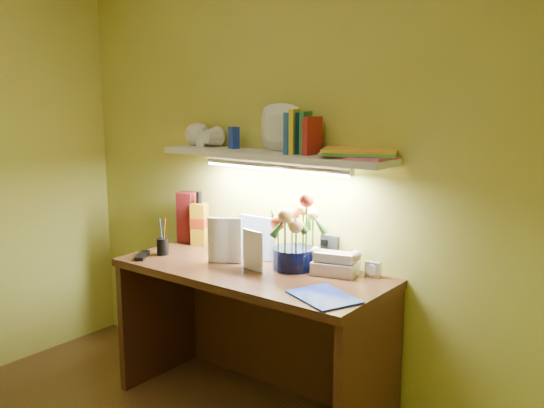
# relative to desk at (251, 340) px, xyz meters

# --- Properties ---
(desk) EXTENTS (1.40, 0.60, 0.75)m
(desk) POSITION_rel_desk_xyz_m (0.00, 0.00, 0.00)
(desk) COLOR #35160E
(desk) RESTS_ON ground
(flower_bouquet) EXTENTS (0.30, 0.30, 0.37)m
(flower_bouquet) POSITION_rel_desk_xyz_m (0.17, 0.13, 0.56)
(flower_bouquet) COLOR #070C32
(flower_bouquet) RESTS_ON desk
(telephone) EXTENTS (0.24, 0.20, 0.13)m
(telephone) POSITION_rel_desk_xyz_m (0.38, 0.19, 0.44)
(telephone) COLOR beige
(telephone) RESTS_ON desk
(desk_clock) EXTENTS (0.08, 0.04, 0.07)m
(desk_clock) POSITION_rel_desk_xyz_m (0.55, 0.25, 0.41)
(desk_clock) COLOR silver
(desk_clock) RESTS_ON desk
(whisky_bottle) EXTENTS (0.11, 0.11, 0.31)m
(whisky_bottle) POSITION_rel_desk_xyz_m (-0.54, 0.20, 0.53)
(whisky_bottle) COLOR #A4710C
(whisky_bottle) RESTS_ON desk
(whisky_box) EXTENTS (0.12, 0.12, 0.30)m
(whisky_box) POSITION_rel_desk_xyz_m (-0.64, 0.21, 0.52)
(whisky_box) COLOR #530F0F
(whisky_box) RESTS_ON desk
(pen_cup) EXTENTS (0.07, 0.07, 0.15)m
(pen_cup) POSITION_rel_desk_xyz_m (-0.54, -0.08, 0.45)
(pen_cup) COLOR black
(pen_cup) RESTS_ON desk
(art_card) EXTENTS (0.22, 0.05, 0.22)m
(art_card) POSITION_rel_desk_xyz_m (-0.11, 0.18, 0.49)
(art_card) COLOR white
(art_card) RESTS_ON desk
(tv_remote) EXTENTS (0.13, 0.16, 0.02)m
(tv_remote) POSITION_rel_desk_xyz_m (-0.59, -0.18, 0.38)
(tv_remote) COLOR black
(tv_remote) RESTS_ON desk
(blue_folder) EXTENTS (0.35, 0.31, 0.01)m
(blue_folder) POSITION_rel_desk_xyz_m (0.52, -0.15, 0.38)
(blue_folder) COLOR #1D3ABF
(blue_folder) RESTS_ON desk
(desk_book_a) EXTENTS (0.17, 0.11, 0.24)m
(desk_book_a) POSITION_rel_desk_xyz_m (-0.24, -0.04, 0.49)
(desk_book_a) COLOR beige
(desk_book_a) RESTS_ON desk
(desk_book_b) EXTENTS (0.15, 0.05, 0.20)m
(desk_book_b) POSITION_rel_desk_xyz_m (-0.05, 0.01, 0.47)
(desk_book_b) COLOR white
(desk_book_b) RESTS_ON desk
(wall_shelf) EXTENTS (1.33, 0.36, 0.25)m
(wall_shelf) POSITION_rel_desk_xyz_m (0.02, 0.18, 0.96)
(wall_shelf) COLOR white
(wall_shelf) RESTS_ON ground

